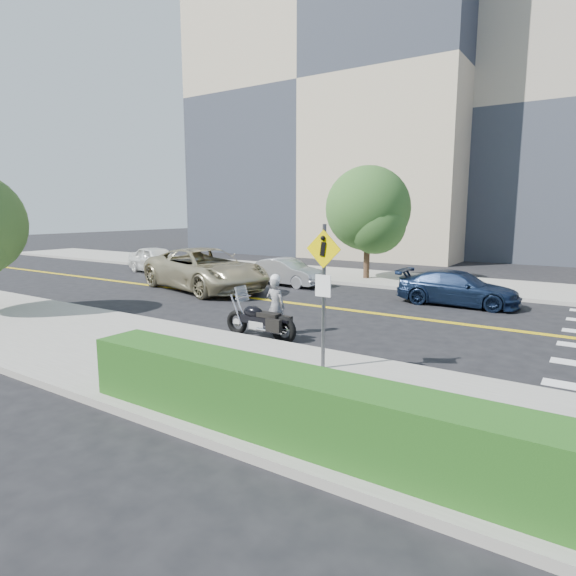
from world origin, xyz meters
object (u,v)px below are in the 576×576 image
(motorcycle, at_px, (260,313))
(suv, at_px, (205,269))
(parked_car_blue, at_px, (458,288))
(parked_car_silver, at_px, (286,272))
(parked_car_white, at_px, (157,260))
(pedestrian_sign, at_px, (324,283))
(motorcyclist, at_px, (275,304))

(motorcycle, distance_m, suv, 8.41)
(motorcycle, relative_size, parked_car_blue, 0.52)
(parked_car_silver, xyz_separation_m, parked_car_blue, (7.83, -0.50, 0.01))
(suv, xyz_separation_m, parked_car_white, (-6.24, 2.82, -0.17))
(parked_car_blue, bearing_deg, parked_car_white, 87.84)
(suv, distance_m, parked_car_white, 6.85)
(motorcycle, bearing_deg, parked_car_silver, 120.26)
(parked_car_white, height_order, parked_car_blue, parked_car_white)
(pedestrian_sign, xyz_separation_m, parked_car_white, (-15.85, 9.59, -1.23))
(motorcyclist, xyz_separation_m, suv, (-6.86, 4.54, 0.06))
(motorcyclist, height_order, parked_car_white, motorcyclist)
(motorcycle, distance_m, parked_car_silver, 9.31)
(suv, bearing_deg, pedestrian_sign, -110.20)
(pedestrian_sign, bearing_deg, parked_car_silver, 127.13)
(parked_car_white, bearing_deg, pedestrian_sign, -107.85)
(parked_car_silver, relative_size, parked_car_blue, 0.87)
(motorcyclist, xyz_separation_m, parked_car_white, (-13.10, 7.36, -0.11))
(pedestrian_sign, distance_m, parked_car_blue, 9.43)
(parked_car_white, relative_size, parked_car_silver, 1.15)
(pedestrian_sign, height_order, motorcycle, pedestrian_sign)
(pedestrian_sign, xyz_separation_m, motorcycle, (-2.90, 1.71, -1.28))
(motorcyclist, height_order, parked_car_silver, motorcyclist)
(suv, height_order, parked_car_blue, suv)
(parked_car_silver, bearing_deg, pedestrian_sign, -137.87)
(motorcycle, xyz_separation_m, parked_car_white, (-12.95, 7.88, 0.05))
(pedestrian_sign, height_order, parked_car_blue, pedestrian_sign)
(pedestrian_sign, xyz_separation_m, suv, (-9.61, 6.77, -1.06))
(motorcycle, bearing_deg, pedestrian_sign, -29.58)
(suv, relative_size, parked_car_blue, 1.51)
(parked_car_white, bearing_deg, suv, -100.98)
(motorcycle, relative_size, parked_car_silver, 0.60)
(suv, bearing_deg, parked_car_white, 80.67)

